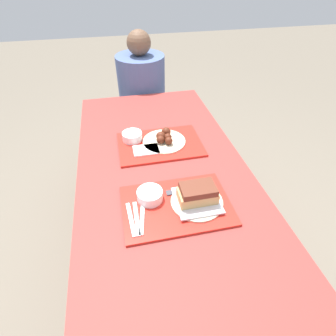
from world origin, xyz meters
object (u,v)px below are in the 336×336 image
(brisket_sandwich_plate, at_px, (197,196))
(bowl_coleslaw_far, at_px, (132,136))
(tray_near, at_px, (176,205))
(person_seated_across, at_px, (142,87))
(tray_far, at_px, (160,144))
(bowl_coleslaw_near, at_px, (150,195))
(wings_plate_far, at_px, (164,139))

(brisket_sandwich_plate, bearing_deg, bowl_coleslaw_far, 112.08)
(tray_near, height_order, bowl_coleslaw_far, bowl_coleslaw_far)
(tray_near, distance_m, bowl_coleslaw_far, 0.53)
(brisket_sandwich_plate, bearing_deg, person_seated_across, 92.28)
(tray_far, distance_m, bowl_coleslaw_near, 0.41)
(tray_far, bearing_deg, bowl_coleslaw_far, 154.69)
(bowl_coleslaw_near, height_order, bowl_coleslaw_far, same)
(tray_far, relative_size, bowl_coleslaw_far, 4.15)
(tray_near, height_order, person_seated_across, person_seated_across)
(tray_far, height_order, bowl_coleslaw_far, bowl_coleslaw_far)
(bowl_coleslaw_near, height_order, person_seated_across, person_seated_across)
(brisket_sandwich_plate, bearing_deg, bowl_coleslaw_near, 162.57)
(tray_far, height_order, wings_plate_far, wings_plate_far)
(tray_near, bearing_deg, person_seated_across, 88.61)
(bowl_coleslaw_near, xyz_separation_m, person_seated_across, (0.13, 1.28, -0.08))
(tray_near, bearing_deg, bowl_coleslaw_near, 152.41)
(tray_near, xyz_separation_m, person_seated_across, (0.03, 1.33, -0.04))
(tray_near, bearing_deg, wings_plate_far, 84.78)
(wings_plate_far, bearing_deg, tray_near, -95.22)
(tray_near, height_order, bowl_coleslaw_near, bowl_coleslaw_near)
(tray_far, xyz_separation_m, brisket_sandwich_plate, (0.07, -0.46, 0.04))
(tray_near, height_order, brisket_sandwich_plate, brisket_sandwich_plate)
(tray_far, xyz_separation_m, bowl_coleslaw_far, (-0.14, 0.07, 0.03))
(wings_plate_far, bearing_deg, person_seated_across, 90.65)
(bowl_coleslaw_near, xyz_separation_m, wings_plate_far, (0.14, 0.41, -0.01))
(tray_far, distance_m, brisket_sandwich_plate, 0.46)
(brisket_sandwich_plate, relative_size, person_seated_across, 0.30)
(tray_near, distance_m, brisket_sandwich_plate, 0.10)
(bowl_coleslaw_near, height_order, brisket_sandwich_plate, brisket_sandwich_plate)
(bowl_coleslaw_near, bearing_deg, bowl_coleslaw_far, 92.97)
(brisket_sandwich_plate, xyz_separation_m, bowl_coleslaw_far, (-0.21, 0.52, -0.01))
(brisket_sandwich_plate, relative_size, bowl_coleslaw_far, 2.01)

